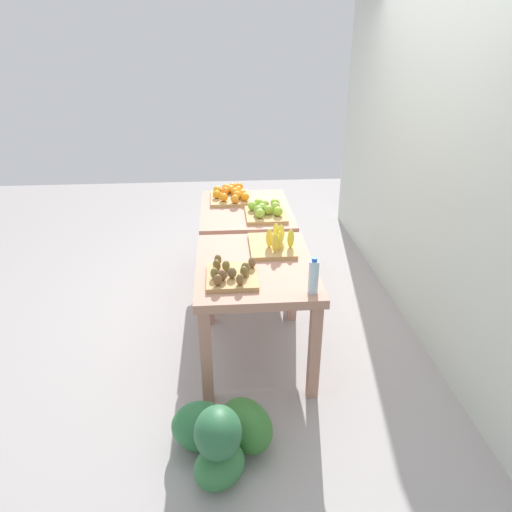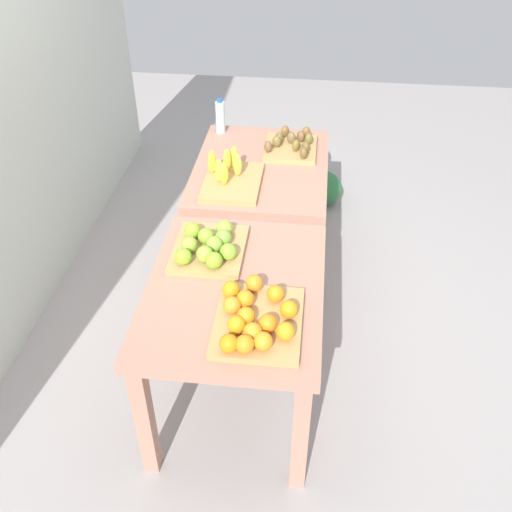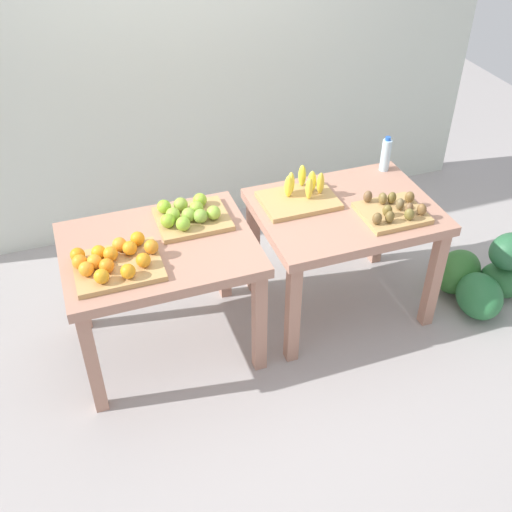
{
  "view_description": "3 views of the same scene",
  "coord_description": "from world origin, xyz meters",
  "px_view_note": "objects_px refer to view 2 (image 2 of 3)",
  "views": [
    {
      "loc": [
        3.36,
        -0.21,
        2.16
      ],
      "look_at": [
        0.02,
        0.05,
        0.56
      ],
      "focal_mm": 32.47,
      "sensor_mm": 36.0,
      "label": 1
    },
    {
      "loc": [
        -2.49,
        -0.32,
        2.45
      ],
      "look_at": [
        -0.03,
        -0.04,
        0.53
      ],
      "focal_mm": 40.31,
      "sensor_mm": 36.0,
      "label": 2
    },
    {
      "loc": [
        -0.94,
        -2.69,
        2.75
      ],
      "look_at": [
        0.0,
        0.0,
        0.54
      ],
      "focal_mm": 43.38,
      "sensor_mm": 36.0,
      "label": 3
    }
  ],
  "objects_px": {
    "water_bottle": "(220,117)",
    "watermelon_pile": "(305,176)",
    "display_table_left": "(235,304)",
    "display_table_right": "(261,181)",
    "kiwi_bin": "(292,145)",
    "apple_bin": "(209,246)",
    "orange_bin": "(256,319)",
    "banana_crate": "(231,177)"
  },
  "relations": [
    {
      "from": "kiwi_bin",
      "to": "apple_bin",
      "type": "bearing_deg",
      "value": 163.72
    },
    {
      "from": "display_table_right",
      "to": "water_bottle",
      "type": "relative_size",
      "value": 4.5
    },
    {
      "from": "display_table_right",
      "to": "watermelon_pile",
      "type": "xyz_separation_m",
      "value": [
        0.92,
        -0.25,
        -0.47
      ]
    },
    {
      "from": "display_table_left",
      "to": "orange_bin",
      "type": "relative_size",
      "value": 2.26
    },
    {
      "from": "watermelon_pile",
      "to": "orange_bin",
      "type": "bearing_deg",
      "value": 176.79
    },
    {
      "from": "apple_bin",
      "to": "banana_crate",
      "type": "height_order",
      "value": "banana_crate"
    },
    {
      "from": "display_table_right",
      "to": "kiwi_bin",
      "type": "xyz_separation_m",
      "value": [
        0.21,
        -0.17,
        0.15
      ]
    },
    {
      "from": "banana_crate",
      "to": "kiwi_bin",
      "type": "relative_size",
      "value": 1.22
    },
    {
      "from": "watermelon_pile",
      "to": "display_table_right",
      "type": "bearing_deg",
      "value": 164.65
    },
    {
      "from": "apple_bin",
      "to": "kiwi_bin",
      "type": "height_order",
      "value": "apple_bin"
    },
    {
      "from": "display_table_right",
      "to": "water_bottle",
      "type": "height_order",
      "value": "water_bottle"
    },
    {
      "from": "display_table_right",
      "to": "banana_crate",
      "type": "distance_m",
      "value": 0.32
    },
    {
      "from": "kiwi_bin",
      "to": "display_table_left",
      "type": "bearing_deg",
      "value": 172.79
    },
    {
      "from": "orange_bin",
      "to": "watermelon_pile",
      "type": "distance_m",
      "value": 2.37
    },
    {
      "from": "kiwi_bin",
      "to": "water_bottle",
      "type": "xyz_separation_m",
      "value": [
        0.21,
        0.48,
        0.07
      ]
    },
    {
      "from": "display_table_left",
      "to": "display_table_right",
      "type": "relative_size",
      "value": 1.0
    },
    {
      "from": "orange_bin",
      "to": "water_bottle",
      "type": "distance_m",
      "value": 1.84
    },
    {
      "from": "apple_bin",
      "to": "banana_crate",
      "type": "bearing_deg",
      "value": -0.44
    },
    {
      "from": "apple_bin",
      "to": "water_bottle",
      "type": "xyz_separation_m",
      "value": [
        1.32,
        0.16,
        0.06
      ]
    },
    {
      "from": "water_bottle",
      "to": "display_table_right",
      "type": "bearing_deg",
      "value": -143.02
    },
    {
      "from": "apple_bin",
      "to": "watermelon_pile",
      "type": "height_order",
      "value": "apple_bin"
    },
    {
      "from": "banana_crate",
      "to": "display_table_left",
      "type": "bearing_deg",
      "value": -170.34
    },
    {
      "from": "orange_bin",
      "to": "banana_crate",
      "type": "height_order",
      "value": "banana_crate"
    },
    {
      "from": "apple_bin",
      "to": "orange_bin",
      "type": "bearing_deg",
      "value": -148.85
    },
    {
      "from": "orange_bin",
      "to": "kiwi_bin",
      "type": "relative_size",
      "value": 1.28
    },
    {
      "from": "orange_bin",
      "to": "banana_crate",
      "type": "xyz_separation_m",
      "value": [
        1.13,
        0.28,
        -0.0
      ]
    },
    {
      "from": "display_table_left",
      "to": "banana_crate",
      "type": "relative_size",
      "value": 2.36
    },
    {
      "from": "display_table_right",
      "to": "orange_bin",
      "type": "relative_size",
      "value": 2.26
    },
    {
      "from": "display_table_left",
      "to": "banana_crate",
      "type": "distance_m",
      "value": 0.91
    },
    {
      "from": "water_bottle",
      "to": "watermelon_pile",
      "type": "height_order",
      "value": "water_bottle"
    },
    {
      "from": "orange_bin",
      "to": "banana_crate",
      "type": "distance_m",
      "value": 1.17
    },
    {
      "from": "display_table_left",
      "to": "banana_crate",
      "type": "height_order",
      "value": "banana_crate"
    },
    {
      "from": "kiwi_bin",
      "to": "orange_bin",
      "type": "bearing_deg",
      "value": 178.38
    },
    {
      "from": "kiwi_bin",
      "to": "watermelon_pile",
      "type": "height_order",
      "value": "kiwi_bin"
    },
    {
      "from": "apple_bin",
      "to": "watermelon_pile",
      "type": "xyz_separation_m",
      "value": [
        1.82,
        -0.41,
        -0.63
      ]
    },
    {
      "from": "display_table_right",
      "to": "watermelon_pile",
      "type": "bearing_deg",
      "value": -15.35
    },
    {
      "from": "orange_bin",
      "to": "banana_crate",
      "type": "bearing_deg",
      "value": 13.63
    },
    {
      "from": "water_bottle",
      "to": "watermelon_pile",
      "type": "distance_m",
      "value": 1.02
    },
    {
      "from": "kiwi_bin",
      "to": "watermelon_pile",
      "type": "bearing_deg",
      "value": -6.73
    },
    {
      "from": "apple_bin",
      "to": "display_table_left",
      "type": "bearing_deg",
      "value": -144.31
    },
    {
      "from": "display_table_left",
      "to": "orange_bin",
      "type": "xyz_separation_m",
      "value": [
        -0.25,
        -0.12,
        0.16
      ]
    },
    {
      "from": "display_table_left",
      "to": "kiwi_bin",
      "type": "xyz_separation_m",
      "value": [
        1.33,
        -0.17,
        0.15
      ]
    }
  ]
}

